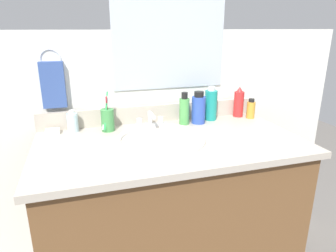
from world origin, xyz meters
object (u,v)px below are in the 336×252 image
Objects in this scene: bottle_toner_green at (184,110)px; bottle_gel_clear at (73,122)px; bottle_mouthwash_teal at (211,105)px; bottle_oil_amber at (251,109)px; faucet at (150,122)px; bottle_shampoo_blue at (198,109)px; cup_green at (108,119)px; bottle_spray_red at (239,103)px; hand_towel at (53,85)px; soap_bar at (53,131)px.

bottle_gel_clear is at bearing 175.87° from bottle_toner_green.
bottle_oil_amber is at bearing -9.38° from bottle_mouthwash_teal.
faucet is at bearing 179.68° from bottle_oil_amber.
bottle_mouthwash_teal is at bearing -0.40° from bottle_gel_clear.
bottle_shampoo_blue is 0.47m from cup_green.
cup_green is (-0.78, 0.01, 0.01)m from bottle_oil_amber.
bottle_shampoo_blue is at bearing -1.17° from cup_green.
bottle_toner_green is at bearing -0.26° from faucet.
bottle_mouthwash_teal is 0.95× the size of cup_green.
bottle_spray_red is (0.18, 0.01, -0.01)m from bottle_mouthwash_teal.
hand_towel is at bearing 135.71° from bottle_gel_clear.
bottle_toner_green is at bearing 179.66° from bottle_oil_amber.
soap_bar is at bearing -179.39° from bottle_spray_red.
hand_towel reaches higher than faucet.
bottle_toner_green is at bearing -0.86° from cup_green.
bottle_shampoo_blue is (0.63, -0.04, 0.03)m from bottle_gel_clear.
bottle_mouthwash_teal is 0.17m from bottle_toner_green.
bottle_oil_amber is at bearing -0.34° from bottle_toner_green.
hand_towel is 0.50m from faucet.
soap_bar is at bearing -105.63° from hand_towel.
hand_towel is 1.30× the size of bottle_shampoo_blue.
cup_green is (0.24, -0.11, -0.16)m from hand_towel.
hand_towel is at bearing 176.23° from bottle_spray_red.
faucet is 2.50× the size of soap_bar.
bottle_spray_red is 0.74m from cup_green.
bottle_spray_red is (0.34, 0.05, 0.00)m from bottle_toner_green.
hand_towel is 3.44× the size of soap_bar.
cup_green is at bearing 179.14° from bottle_toner_green.
bottle_spray_red reaches higher than faucet.
cup_green is 0.26m from soap_bar.
bottle_oil_amber is 0.57× the size of cup_green.
bottle_shampoo_blue is (-0.31, -0.00, 0.03)m from bottle_oil_amber.
bottle_mouthwash_teal is at bearing 5.65° from faucet.
hand_towel is 0.22m from soap_bar.
bottle_mouthwash_teal is at bearing 11.99° from bottle_toner_green.
faucet is 0.53m from bottle_spray_red.
bottle_oil_amber is at bearing -2.56° from bottle_gel_clear.
bottle_gel_clear is at bearing 177.44° from bottle_oil_amber.
hand_towel is at bearing 155.90° from cup_green.
bottle_toner_green is at bearing -172.07° from bottle_spray_red.
bottle_mouthwash_teal is 1.07× the size of bottle_spray_red.
hand_towel is 1.31× the size of bottle_toner_green.
bottle_spray_red is at bearing 0.61° from soap_bar.
hand_towel is 2.04× the size of bottle_gel_clear.
bottle_spray_red is (0.26, 0.05, -0.00)m from bottle_shampoo_blue.
bottle_gel_clear is (-0.37, 0.04, 0.02)m from faucet.
bottle_gel_clear is 0.63× the size of bottle_spray_red.
bottle_mouthwash_teal is 0.82m from soap_bar.
bottle_gel_clear is at bearing -179.52° from bottle_spray_red.
hand_towel reaches higher than bottle_spray_red.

